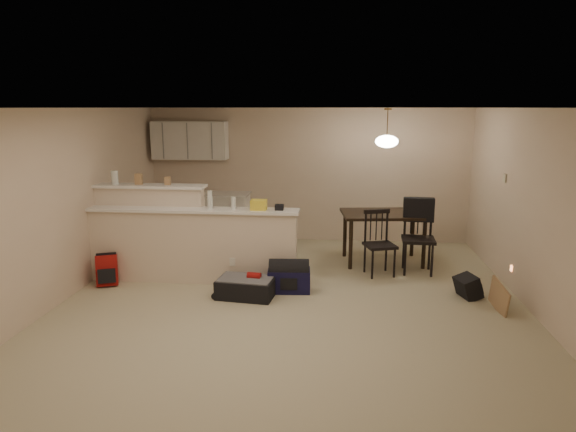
# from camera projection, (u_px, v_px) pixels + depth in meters

# --- Properties ---
(room) EXTENTS (7.00, 7.02, 2.50)m
(room) POSITION_uv_depth(u_px,v_px,m) (291.00, 212.00, 6.28)
(room) COLOR #BBB190
(room) RESTS_ON ground
(breakfast_bar) EXTENTS (3.08, 0.58, 1.39)m
(breakfast_bar) POSITION_uv_depth(u_px,v_px,m) (178.00, 239.00, 7.53)
(breakfast_bar) COLOR beige
(breakfast_bar) RESTS_ON ground
(upper_cabinets) EXTENTS (1.40, 0.34, 0.70)m
(upper_cabinets) POSITION_uv_depth(u_px,v_px,m) (190.00, 140.00, 9.58)
(upper_cabinets) COLOR white
(upper_cabinets) RESTS_ON room
(kitchen_counter) EXTENTS (1.80, 0.60, 0.90)m
(kitchen_counter) POSITION_uv_depth(u_px,v_px,m) (201.00, 218.00, 9.74)
(kitchen_counter) COLOR white
(kitchen_counter) RESTS_ON ground
(thermostat) EXTENTS (0.02, 0.12, 0.12)m
(thermostat) POSITION_uv_depth(u_px,v_px,m) (505.00, 178.00, 7.45)
(thermostat) COLOR beige
(thermostat) RESTS_ON room
(jar) EXTENTS (0.10, 0.10, 0.20)m
(jar) POSITION_uv_depth(u_px,v_px,m) (115.00, 177.00, 7.58)
(jar) COLOR silver
(jar) RESTS_ON breakfast_bar
(cereal_box) EXTENTS (0.10, 0.07, 0.16)m
(cereal_box) POSITION_uv_depth(u_px,v_px,m) (139.00, 179.00, 7.54)
(cereal_box) COLOR #A78156
(cereal_box) RESTS_ON breakfast_bar
(small_box) EXTENTS (0.08, 0.06, 0.12)m
(small_box) POSITION_uv_depth(u_px,v_px,m) (168.00, 181.00, 7.51)
(small_box) COLOR #A78156
(small_box) RESTS_ON breakfast_bar
(bottle_a) EXTENTS (0.07, 0.07, 0.26)m
(bottle_a) POSITION_uv_depth(u_px,v_px,m) (210.00, 200.00, 7.28)
(bottle_a) COLOR silver
(bottle_a) RESTS_ON breakfast_bar
(bottle_b) EXTENTS (0.06, 0.06, 0.18)m
(bottle_b) POSITION_uv_depth(u_px,v_px,m) (233.00, 203.00, 7.25)
(bottle_b) COLOR silver
(bottle_b) RESTS_ON breakfast_bar
(bag_lump) EXTENTS (0.22, 0.18, 0.14)m
(bag_lump) POSITION_uv_depth(u_px,v_px,m) (259.00, 205.00, 7.22)
(bag_lump) COLOR #A78156
(bag_lump) RESTS_ON breakfast_bar
(pouch) EXTENTS (0.12, 0.10, 0.08)m
(pouch) POSITION_uv_depth(u_px,v_px,m) (279.00, 207.00, 7.20)
(pouch) COLOR #A78156
(pouch) RESTS_ON breakfast_bar
(dining_table) EXTENTS (1.43, 1.04, 0.83)m
(dining_table) POSITION_uv_depth(u_px,v_px,m) (384.00, 219.00, 8.32)
(dining_table) COLOR black
(dining_table) RESTS_ON ground
(pendant_lamp) EXTENTS (0.36, 0.36, 0.62)m
(pendant_lamp) POSITION_uv_depth(u_px,v_px,m) (387.00, 141.00, 8.06)
(pendant_lamp) COLOR brown
(pendant_lamp) RESTS_ON room
(dining_chair_near) EXTENTS (0.53, 0.52, 0.98)m
(dining_chair_near) POSITION_uv_depth(u_px,v_px,m) (380.00, 244.00, 7.73)
(dining_chair_near) COLOR black
(dining_chair_near) RESTS_ON ground
(dining_chair_far) EXTENTS (0.52, 0.49, 1.12)m
(dining_chair_far) POSITION_uv_depth(u_px,v_px,m) (418.00, 237.00, 7.83)
(dining_chair_far) COLOR black
(dining_chair_far) RESTS_ON ground
(suitcase) EXTENTS (0.80, 0.57, 0.25)m
(suitcase) POSITION_uv_depth(u_px,v_px,m) (246.00, 288.00, 6.90)
(suitcase) COLOR black
(suitcase) RESTS_ON ground
(red_backpack) EXTENTS (0.34, 0.28, 0.44)m
(red_backpack) POSITION_uv_depth(u_px,v_px,m) (107.00, 270.00, 7.34)
(red_backpack) COLOR #9E1311
(red_backpack) RESTS_ON ground
(navy_duffel) EXTENTS (0.60, 0.36, 0.32)m
(navy_duffel) POSITION_uv_depth(u_px,v_px,m) (289.00, 280.00, 7.10)
(navy_duffel) COLOR #121137
(navy_duffel) RESTS_ON ground
(black_daypack) EXTENTS (0.31, 0.38, 0.29)m
(black_daypack) POSITION_uv_depth(u_px,v_px,m) (468.00, 287.00, 6.88)
(black_daypack) COLOR black
(black_daypack) RESTS_ON ground
(cardboard_sheet) EXTENTS (0.10, 0.48, 0.37)m
(cardboard_sheet) POSITION_uv_depth(u_px,v_px,m) (499.00, 297.00, 6.39)
(cardboard_sheet) COLOR #A78156
(cardboard_sheet) RESTS_ON ground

